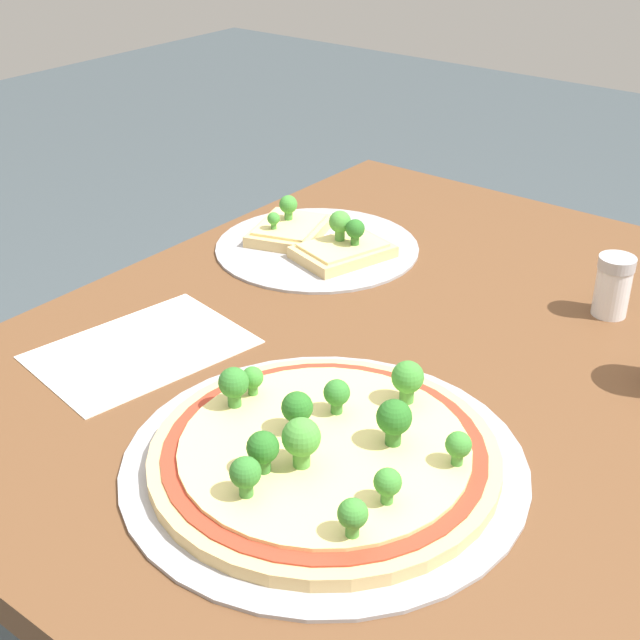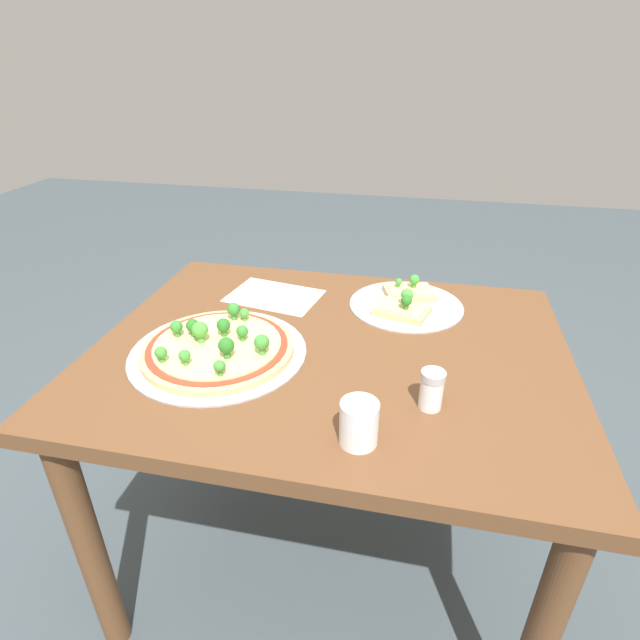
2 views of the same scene
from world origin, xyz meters
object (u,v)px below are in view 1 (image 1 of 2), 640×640
at_px(condiment_shaker, 613,286).
at_px(pizza_tray_whole, 325,453).
at_px(pizza_tray_slice, 317,241).
at_px(dining_table, 389,412).

bearing_deg(condiment_shaker, pizza_tray_whole, -11.67).
xyz_separation_m(pizza_tray_slice, condiment_shaker, (-0.07, 0.41, 0.03)).
bearing_deg(pizza_tray_slice, dining_table, 56.72).
distance_m(pizza_tray_whole, condiment_shaker, 0.47).
relative_size(pizza_tray_whole, pizza_tray_slice, 1.32).
bearing_deg(dining_table, pizza_tray_whole, 18.75).
relative_size(pizza_tray_slice, condiment_shaker, 3.76).
relative_size(dining_table, pizza_tray_whole, 2.71).
distance_m(dining_table, condiment_shaker, 0.32).
distance_m(dining_table, pizza_tray_slice, 0.30).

